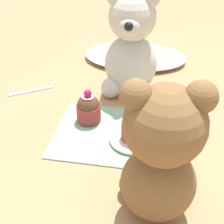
% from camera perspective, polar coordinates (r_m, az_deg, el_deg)
% --- Properties ---
extents(ground_plane, '(4.00, 4.00, 0.00)m').
position_cam_1_polar(ground_plane, '(0.65, 0.00, -4.06)').
color(ground_plane, tan).
extents(knitted_placemat, '(0.23, 0.19, 0.01)m').
position_cam_1_polar(knitted_placemat, '(0.65, 0.00, -3.86)').
color(knitted_placemat, '#8EBC99').
rests_on(knitted_placemat, ground_plane).
extents(tulle_cloth, '(0.30, 0.20, 0.03)m').
position_cam_1_polar(tulle_cloth, '(0.95, 4.22, 10.23)').
color(tulle_cloth, silver).
rests_on(tulle_cloth, ground_plane).
extents(teddy_bear_cream, '(0.13, 0.13, 0.25)m').
position_cam_1_polar(teddy_bear_cream, '(0.74, 3.50, 11.60)').
color(teddy_bear_cream, beige).
rests_on(teddy_bear_cream, ground_plane).
extents(teddy_bear_tan, '(0.12, 0.13, 0.23)m').
position_cam_1_polar(teddy_bear_tan, '(0.44, 8.94, -7.60)').
color(teddy_bear_tan, olive).
rests_on(teddy_bear_tan, ground_plane).
extents(cupcake_near_cream_bear, '(0.05, 0.05, 0.07)m').
position_cam_1_polar(cupcake_near_cream_bear, '(0.67, -4.33, 0.67)').
color(cupcake_near_cream_bear, '#993333').
rests_on(cupcake_near_cream_bear, knitted_placemat).
extents(saucer_plate, '(0.09, 0.09, 0.01)m').
position_cam_1_polar(saucer_plate, '(0.63, 3.71, -4.92)').
color(saucer_plate, white).
rests_on(saucer_plate, knitted_placemat).
extents(cupcake_near_tan_bear, '(0.04, 0.04, 0.07)m').
position_cam_1_polar(cupcake_near_tan_bear, '(0.61, 3.82, -2.77)').
color(cupcake_near_tan_bear, '#993333').
rests_on(cupcake_near_tan_bear, saucer_plate).
extents(teaspoon, '(0.10, 0.07, 0.01)m').
position_cam_1_polar(teaspoon, '(0.82, -14.52, 3.88)').
color(teaspoon, silver).
rests_on(teaspoon, ground_plane).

